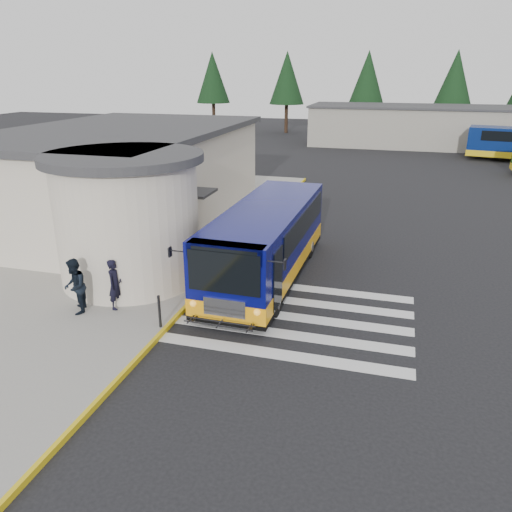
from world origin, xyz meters
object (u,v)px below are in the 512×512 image
(transit_bus, at_px, (266,245))
(bollard, at_px, (159,312))
(pedestrian_b, at_px, (75,286))
(pedestrian_a, at_px, (115,284))

(transit_bus, distance_m, bollard, 5.56)
(pedestrian_b, bearing_deg, bollard, 60.12)
(pedestrian_a, bearing_deg, transit_bus, -42.87)
(pedestrian_a, relative_size, bollard, 1.61)
(pedestrian_a, bearing_deg, bollard, -111.76)
(pedestrian_b, bearing_deg, transit_bus, 107.10)
(transit_bus, bearing_deg, pedestrian_b, -135.38)
(pedestrian_a, xyz_separation_m, pedestrian_b, (-1.09, -0.66, 0.07))
(pedestrian_a, height_order, pedestrian_b, pedestrian_b)
(pedestrian_b, relative_size, bollard, 1.74)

